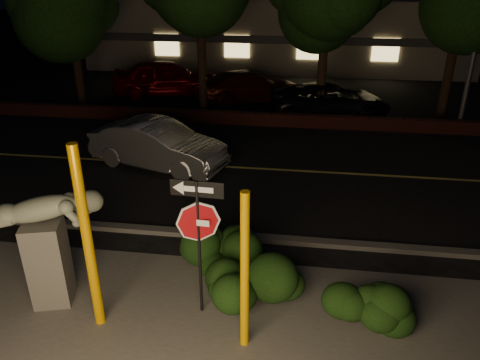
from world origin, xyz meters
name	(u,v)px	position (x,y,z in m)	size (l,w,h in m)	color
ground	(252,136)	(0.00, 10.00, 0.00)	(90.00, 90.00, 0.00)	black
road	(241,168)	(0.00, 7.00, 0.01)	(80.00, 8.00, 0.01)	black
lane_marking	(241,167)	(0.00, 7.00, 0.02)	(80.00, 0.12, 0.01)	#B8A949
curb	(217,235)	(0.00, 2.90, 0.06)	(80.00, 0.25, 0.12)	#4C4944
brick_wall	(255,119)	(0.00, 11.30, 0.25)	(40.00, 0.35, 0.50)	#4B1C18
parking_lot	(268,89)	(0.00, 17.00, 0.01)	(40.00, 12.00, 0.01)	black
building	(279,28)	(0.00, 24.99, 2.00)	(22.00, 10.20, 4.00)	#6E6558
yellow_pole_left	(88,241)	(-1.54, -0.20, 1.72)	(0.17, 0.17, 3.43)	#F6A600
yellow_pole_right	(245,274)	(1.08, -0.36, 1.45)	(0.14, 0.14, 2.89)	#FBB200
signpost	(198,222)	(0.20, 0.35, 1.90)	(0.90, 0.09, 2.67)	black
sculpture	(46,237)	(-2.60, 0.28, 1.40)	(2.12, 1.07, 2.27)	#4C4944
hedge_center	(219,245)	(0.26, 1.78, 0.52)	(2.01, 0.94, 1.05)	black
hedge_right	(254,278)	(1.13, 0.64, 0.62)	(1.88, 1.01, 1.23)	black
hedge_far_right	(369,299)	(3.19, 0.49, 0.50)	(1.44, 0.90, 1.00)	black
silver_sedan	(158,145)	(-2.56, 6.79, 0.72)	(1.52, 4.36, 1.44)	#B0B1B5
parked_car_red	(166,78)	(-4.71, 15.19, 0.85)	(2.01, 5.00, 1.70)	#720307
parked_car_darkred	(250,86)	(-0.63, 14.71, 0.69)	(1.94, 4.76, 1.38)	#3A0D06
parked_car_dark	(330,101)	(2.91, 12.82, 0.68)	(2.24, 4.86, 1.35)	black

